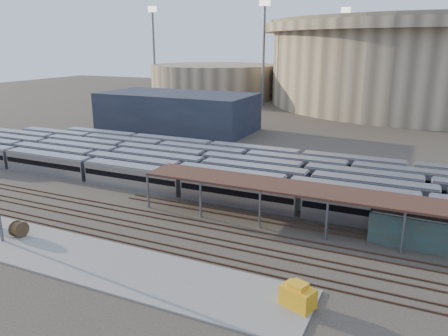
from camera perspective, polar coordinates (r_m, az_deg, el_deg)
ground at (r=59.74m, az=-4.11°, el=-6.73°), size 420.00×420.00×0.00m
apron at (r=51.39m, az=-17.42°, el=-11.31°), size 50.00×9.00×0.20m
subway_trains at (r=76.62m, az=-0.38°, el=-0.10°), size 128.32×23.90×3.60m
inspection_shed at (r=55.35m, az=18.36°, el=-3.89°), size 60.30×6.00×5.30m
empty_tracks at (r=55.76m, az=-6.61°, el=-8.42°), size 170.00×9.62×0.18m
stadium at (r=188.22m, az=24.86°, el=12.56°), size 124.00×124.00×32.50m
secondary_arena at (r=198.83m, az=-1.21°, el=11.35°), size 56.00×56.00×14.00m
service_building at (r=121.62m, az=-6.15°, el=7.36°), size 42.00×20.00×10.00m
floodlight_0 at (r=168.06m, az=5.20°, el=15.11°), size 4.00×1.00×38.40m
floodlight_1 at (r=201.97m, az=-9.15°, el=15.11°), size 4.00×1.00×38.40m
floodlight_3 at (r=211.36m, az=15.28°, el=14.79°), size 4.00×1.00×38.40m
teal_boxcar at (r=56.33m, az=26.78°, el=-7.87°), size 16.35×3.70×3.79m
cable_reel_east at (r=59.35m, az=-25.22°, el=-7.22°), size 1.30×2.08×1.98m
yellow_equipment at (r=41.32m, az=9.61°, el=-16.26°), size 3.44×2.77×1.87m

